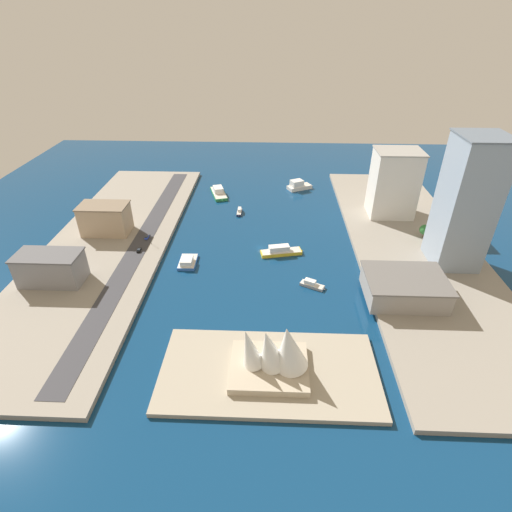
% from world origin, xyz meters
% --- Properties ---
extents(ground_plane, '(440.00, 440.00, 0.00)m').
position_xyz_m(ground_plane, '(0.00, 0.00, 0.00)').
color(ground_plane, navy).
extents(quay_west, '(70.00, 240.00, 2.47)m').
position_xyz_m(quay_west, '(-89.97, 0.00, 1.24)').
color(quay_west, gray).
rests_on(quay_west, ground_plane).
extents(quay_east, '(70.00, 240.00, 2.47)m').
position_xyz_m(quay_east, '(89.97, 0.00, 1.24)').
color(quay_east, gray).
rests_on(quay_east, ground_plane).
extents(peninsula_point, '(83.66, 42.65, 2.00)m').
position_xyz_m(peninsula_point, '(-6.63, 95.87, 1.00)').
color(peninsula_point, '#A89E89').
rests_on(peninsula_point, ground_plane).
extents(road_strip, '(11.08, 228.00, 0.15)m').
position_xyz_m(road_strip, '(70.44, 0.00, 2.55)').
color(road_strip, '#38383D').
rests_on(road_strip, quay_east).
extents(catamaran_blue, '(9.59, 16.82, 4.53)m').
position_xyz_m(catamaran_blue, '(39.34, 19.80, 1.67)').
color(catamaran_blue, blue).
rests_on(catamaran_blue, ground_plane).
extents(patrol_launch_navy, '(3.32, 11.58, 3.41)m').
position_xyz_m(patrol_launch_navy, '(15.66, -45.83, 1.25)').
color(patrol_launch_navy, '#1E284C').
rests_on(patrol_launch_navy, ground_plane).
extents(ferry_yellow_fast, '(25.18, 11.38, 5.48)m').
position_xyz_m(ferry_yellow_fast, '(-12.14, 6.93, 2.02)').
color(ferry_yellow_fast, yellow).
rests_on(ferry_yellow_fast, ground_plane).
extents(ferry_white_commuter, '(20.67, 16.00, 7.45)m').
position_xyz_m(ferry_white_commuter, '(-27.33, -91.66, 2.88)').
color(ferry_white_commuter, silver).
rests_on(ferry_white_commuter, ground_plane).
extents(ferry_green_doubledeck, '(16.11, 27.48, 5.82)m').
position_xyz_m(ferry_green_doubledeck, '(33.98, -77.70, 2.01)').
color(ferry_green_doubledeck, '#2D8C4C').
rests_on(ferry_green_doubledeck, ground_plane).
extents(yacht_sleek_gray, '(13.14, 9.24, 3.61)m').
position_xyz_m(yacht_sleek_gray, '(-27.56, 37.98, 1.33)').
color(yacht_sleek_gray, '#999EA3').
rests_on(yacht_sleek_gray, ground_plane).
extents(hotel_broad_white, '(29.06, 23.59, 43.22)m').
position_xyz_m(hotel_broad_white, '(-85.33, -44.55, 24.12)').
color(hotel_broad_white, silver).
rests_on(hotel_broad_white, quay_west).
extents(apartment_midrise_tan, '(28.91, 17.13, 18.33)m').
position_xyz_m(apartment_midrise_tan, '(94.52, -10.71, 11.67)').
color(apartment_midrise_tan, tan).
rests_on(apartment_midrise_tan, quay_east).
extents(carpark_squat_concrete, '(37.58, 28.63, 11.39)m').
position_xyz_m(carpark_squat_concrete, '(-69.98, 48.00, 8.20)').
color(carpark_squat_concrete, gray).
rests_on(carpark_squat_concrete, quay_west).
extents(tower_tall_glass, '(23.75, 25.98, 68.50)m').
position_xyz_m(tower_tall_glass, '(-104.29, 14.29, 36.76)').
color(tower_tall_glass, '#8C9EB2').
rests_on(tower_tall_glass, quay_west).
extents(warehouse_low_gray, '(31.75, 16.50, 16.01)m').
position_xyz_m(warehouse_low_gray, '(102.89, 42.12, 10.51)').
color(warehouse_low_gray, gray).
rests_on(warehouse_low_gray, quay_east).
extents(suv_black, '(2.12, 4.54, 1.47)m').
position_xyz_m(suv_black, '(68.65, 11.40, 3.35)').
color(suv_black, black).
rests_on(suv_black, road_strip).
extents(hatchback_blue, '(1.99, 4.28, 1.61)m').
position_xyz_m(hatchback_blue, '(68.26, -3.52, 3.42)').
color(hatchback_blue, black).
rests_on(hatchback_blue, road_strip).
extents(traffic_light_waterfront, '(0.36, 0.36, 6.50)m').
position_xyz_m(traffic_light_waterfront, '(63.85, 2.87, 6.82)').
color(traffic_light_waterfront, black).
rests_on(traffic_light_waterfront, quay_east).
extents(opera_landmark, '(29.67, 25.13, 22.26)m').
position_xyz_m(opera_landmark, '(-8.30, 95.87, 10.96)').
color(opera_landmark, '#BCAD93').
rests_on(opera_landmark, peninsula_point).
extents(park_tree_cluster, '(12.01, 12.55, 8.89)m').
position_xyz_m(park_tree_cluster, '(-100.81, -9.52, 8.09)').
color(park_tree_cluster, brown).
rests_on(park_tree_cluster, quay_west).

